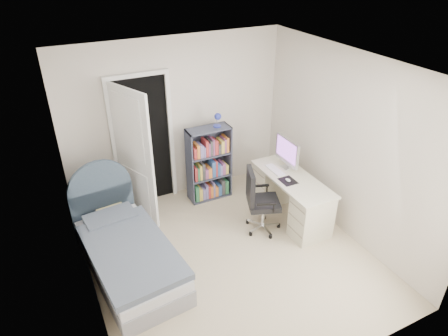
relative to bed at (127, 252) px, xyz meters
name	(u,v)px	position (x,y,z in m)	size (l,w,h in m)	color
room_shell	(232,175)	(1.24, -0.40, 0.99)	(3.50, 3.70, 2.60)	tan
door	(137,150)	(0.53, 1.14, 0.77)	(0.92, 0.78, 2.06)	black
bed	(127,252)	(0.00, 0.00, 0.00)	(1.06, 1.95, 1.15)	gray
nightstand	(107,207)	(-0.03, 0.95, 0.09)	(0.36, 0.36, 0.54)	#D1C480
floor_lamp	(139,177)	(0.54, 1.24, 0.27)	(0.18, 0.18, 1.29)	silver
bookcase	(209,167)	(1.60, 1.04, 0.29)	(0.67, 0.29, 1.42)	#3E4255
desk	(291,195)	(2.43, 0.01, 0.12)	(0.56, 1.40, 1.15)	beige
office_chair	(258,198)	(1.85, -0.03, 0.27)	(0.55, 0.56, 0.96)	silver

